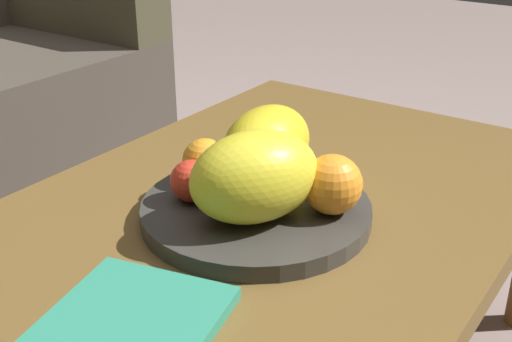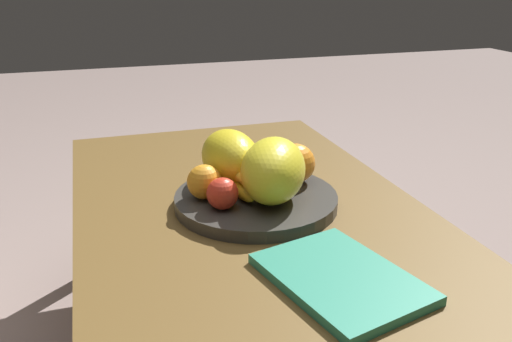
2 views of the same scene
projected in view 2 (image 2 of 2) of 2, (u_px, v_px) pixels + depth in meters
name	position (u px, v px, depth m)	size (l,w,h in m)	color
coffee_table	(248.00, 222.00, 1.11)	(1.12, 0.68, 0.40)	brown
fruit_bowl	(256.00, 200.00, 1.08)	(0.33, 0.33, 0.03)	#373530
melon_large_front	(273.00, 170.00, 1.03)	(0.18, 0.12, 0.12)	yellow
melon_smaller_beside	(231.00, 157.00, 1.12)	(0.17, 0.11, 0.11)	yellow
orange_front	(204.00, 181.00, 1.05)	(0.07, 0.07, 0.07)	orange
orange_left	(295.00, 163.00, 1.13)	(0.08, 0.08, 0.08)	orange
apple_front	(223.00, 194.00, 1.01)	(0.06, 0.06, 0.06)	red
banana_bunch	(235.00, 178.00, 1.08)	(0.17, 0.15, 0.06)	yellow
magazine	(341.00, 278.00, 0.82)	(0.25, 0.18, 0.02)	#2E8B6E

